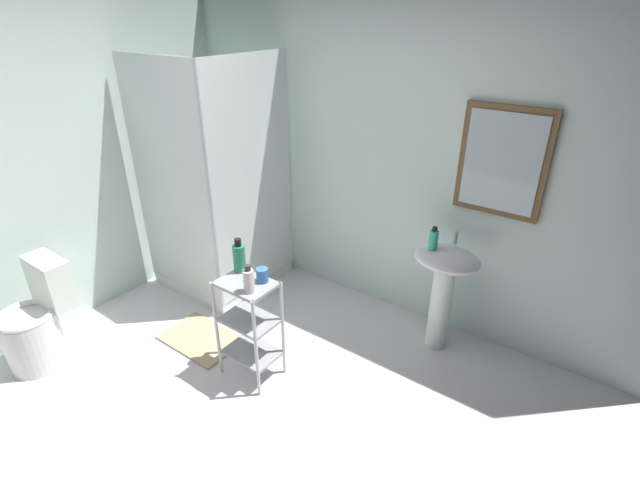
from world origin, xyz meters
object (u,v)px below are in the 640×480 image
(rinse_cup, at_px, (262,275))
(bath_mat, at_px, (201,339))
(toilet, at_px, (38,323))
(lotion_bottle_white, at_px, (249,280))
(storage_cart, at_px, (249,322))
(shower_stall, at_px, (220,239))
(hand_soap_bottle, at_px, (434,239))
(pedestal_sink, at_px, (444,279))
(body_wash_bottle_green, at_px, (239,257))

(rinse_cup, relative_size, bath_mat, 0.15)
(toilet, xyz_separation_m, lotion_bottle_white, (1.39, 0.71, 0.51))
(storage_cart, distance_m, lotion_bottle_white, 0.40)
(lotion_bottle_white, distance_m, rinse_cup, 0.14)
(shower_stall, bearing_deg, toilet, -101.15)
(rinse_cup, bearing_deg, hand_soap_bottle, 51.27)
(rinse_cup, height_order, bath_mat, rinse_cup)
(bath_mat, bearing_deg, pedestal_sink, 34.22)
(shower_stall, bearing_deg, lotion_bottle_white, -34.53)
(shower_stall, relative_size, lotion_bottle_white, 10.89)
(storage_cart, height_order, lotion_bottle_white, lotion_bottle_white)
(hand_soap_bottle, distance_m, bath_mat, 1.90)
(lotion_bottle_white, xyz_separation_m, rinse_cup, (-0.01, 0.13, -0.03))
(hand_soap_bottle, distance_m, body_wash_bottle_green, 1.31)
(lotion_bottle_white, height_order, rinse_cup, lotion_bottle_white)
(storage_cart, height_order, body_wash_bottle_green, body_wash_bottle_green)
(toilet, xyz_separation_m, storage_cart, (1.30, 0.77, 0.12))
(toilet, relative_size, rinse_cup, 8.18)
(pedestal_sink, bearing_deg, storage_cart, -131.46)
(storage_cart, relative_size, lotion_bottle_white, 4.03)
(toilet, distance_m, hand_soap_bottle, 2.81)
(body_wash_bottle_green, bearing_deg, pedestal_sink, 42.28)
(bath_mat, bearing_deg, rinse_cup, 4.34)
(pedestal_sink, relative_size, body_wash_bottle_green, 3.45)
(toilet, height_order, hand_soap_bottle, hand_soap_bottle)
(storage_cart, bearing_deg, pedestal_sink, 48.54)
(body_wash_bottle_green, height_order, bath_mat, body_wash_bottle_green)
(toilet, bearing_deg, rinse_cup, 31.45)
(pedestal_sink, xyz_separation_m, hand_soap_bottle, (-0.10, -0.04, 0.30))
(hand_soap_bottle, bearing_deg, bath_mat, -144.99)
(lotion_bottle_white, bearing_deg, body_wash_bottle_green, 146.90)
(toilet, height_order, storage_cart, toilet)
(hand_soap_bottle, xyz_separation_m, bath_mat, (-1.38, -0.97, -0.87))
(hand_soap_bottle, bearing_deg, body_wash_bottle_green, -136.08)
(pedestal_sink, distance_m, hand_soap_bottle, 0.32)
(bath_mat, bearing_deg, storage_cart, -2.31)
(toilet, relative_size, hand_soap_bottle, 4.67)
(lotion_bottle_white, bearing_deg, pedestal_sink, 53.00)
(rinse_cup, bearing_deg, shower_stall, 150.11)
(body_wash_bottle_green, distance_m, lotion_bottle_white, 0.26)
(storage_cart, bearing_deg, toilet, -149.40)
(pedestal_sink, distance_m, rinse_cup, 1.28)
(hand_soap_bottle, bearing_deg, rinse_cup, -128.73)
(pedestal_sink, xyz_separation_m, toilet, (-2.21, -1.80, -0.26))
(pedestal_sink, relative_size, hand_soap_bottle, 4.98)
(shower_stall, bearing_deg, hand_soap_bottle, 9.07)
(hand_soap_bottle, height_order, rinse_cup, hand_soap_bottle)
(body_wash_bottle_green, bearing_deg, hand_soap_bottle, 43.92)
(pedestal_sink, relative_size, bath_mat, 1.35)
(toilet, xyz_separation_m, bath_mat, (0.74, 0.79, -0.31))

